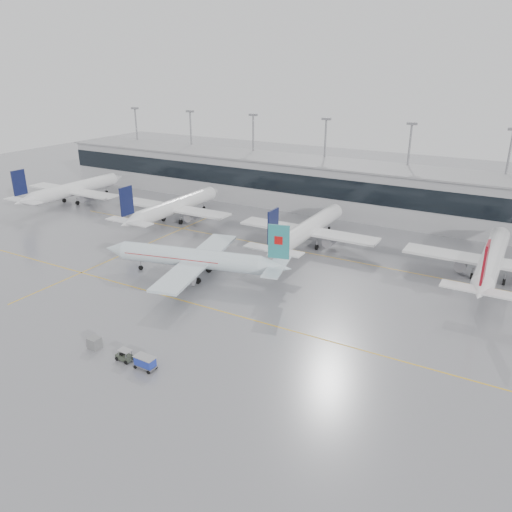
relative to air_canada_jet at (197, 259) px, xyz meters
The scene contains 16 objects.
ground 14.11m from the air_canada_jet, 40.75° to the right, with size 320.00×320.00×0.00m, color gray.
taxi_line_main 14.11m from the air_canada_jet, 40.75° to the right, with size 120.00×0.25×0.01m, color gold.
taxi_line_north 23.75m from the air_canada_jet, 63.85° to the left, with size 120.00×0.25×0.01m, color gold.
taxi_line_cross 20.87m from the air_canada_jet, 162.81° to the left, with size 0.25×60.00×0.01m, color gold.
terminal 54.14m from the air_canada_jet, 78.96° to the left, with size 180.00×15.00×12.00m, color #A1A1A5.
terminal_glass 46.86m from the air_canada_jet, 77.19° to the left, with size 180.00×0.20×5.00m, color black.
terminal_roof 54.77m from the air_canada_jet, 78.96° to the left, with size 182.00×16.00×0.40m, color gray.
light_masts 60.78m from the air_canada_jet, 80.06° to the left, with size 156.40×1.00×22.60m.
air_canada_jet is the anchor object (origin of this frame).
parked_jet_a 64.59m from the air_canada_jet, 157.45° to the left, with size 29.64×36.96×11.72m.
parked_jet_b 34.94m from the air_canada_jet, 134.86° to the left, with size 29.64×36.96×11.72m.
parked_jet_c 26.84m from the air_canada_jet, 67.32° to the left, with size 29.64×36.96×11.72m.
parked_jet_d 51.67m from the air_canada_jet, 28.64° to the left, with size 29.64×36.96×11.72m.
baggage_tug 27.76m from the air_canada_jet, 73.63° to the right, with size 3.28×1.41×1.59m.
baggage_cart 29.02m from the air_canada_jet, 66.82° to the right, with size 2.83×1.64×1.72m.
gse_unit 26.48m from the air_canada_jet, 85.23° to the right, with size 1.55×1.44×1.55m, color slate.
Camera 1 is at (39.50, -56.95, 35.75)m, focal length 35.00 mm.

